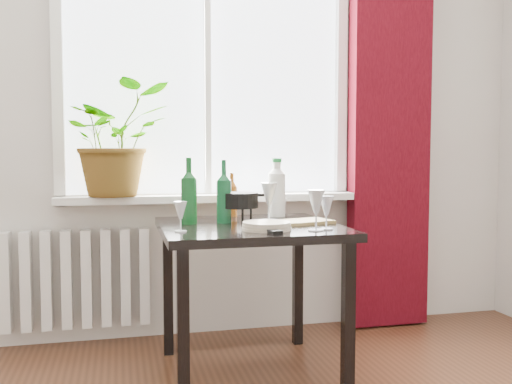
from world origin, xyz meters
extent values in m
cube|color=white|center=(0.00, 2.22, 1.60)|extent=(1.72, 0.08, 1.62)
cube|color=silver|center=(0.00, 2.15, 0.82)|extent=(1.72, 0.20, 0.04)
cube|color=#36040C|center=(1.12, 2.12, 1.30)|extent=(0.50, 0.12, 2.56)
cube|color=silver|center=(-0.75, 2.18, 0.38)|extent=(0.80, 0.10, 0.55)
cube|color=black|center=(0.10, 1.55, 0.72)|extent=(0.85, 0.85, 0.04)
cube|color=black|center=(-0.27, 1.19, 0.35)|extent=(0.05, 0.05, 0.70)
cube|color=black|center=(-0.27, 1.92, 0.35)|extent=(0.05, 0.05, 0.70)
cube|color=black|center=(0.46, 1.19, 0.35)|extent=(0.05, 0.05, 0.70)
cube|color=black|center=(0.46, 1.92, 0.35)|extent=(0.05, 0.05, 0.70)
imported|color=#29761F|center=(-0.52, 2.13, 1.16)|extent=(0.71, 0.67, 0.63)
cylinder|color=beige|center=(0.13, 1.34, 0.76)|extent=(0.29, 0.29, 0.04)
cube|color=black|center=(0.12, 1.25, 0.75)|extent=(0.08, 0.17, 0.02)
cube|color=olive|center=(0.37, 1.54, 0.75)|extent=(0.31, 0.24, 0.01)
camera|label=1|loc=(-0.51, -1.12, 1.09)|focal=40.00mm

